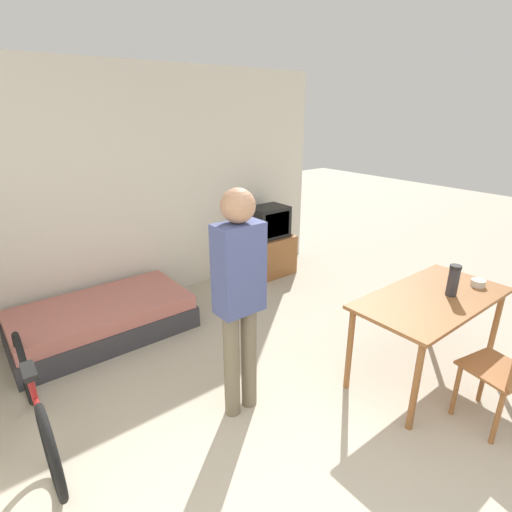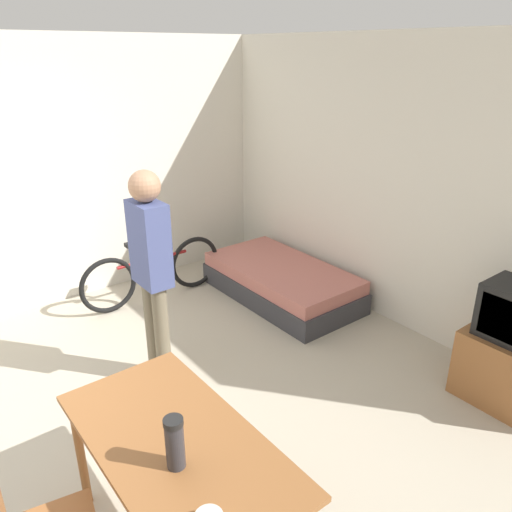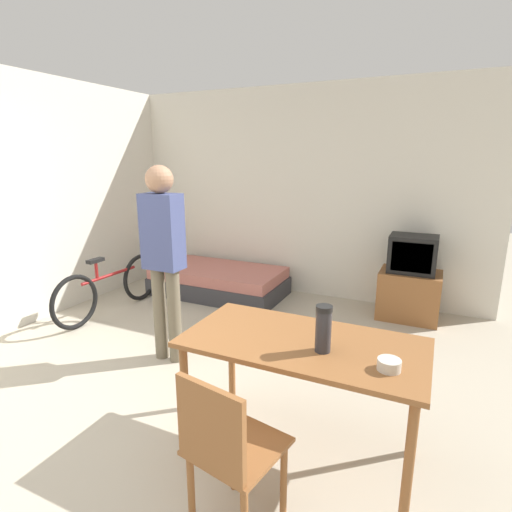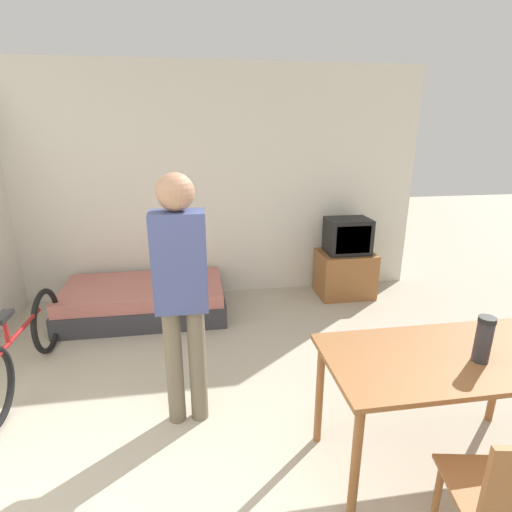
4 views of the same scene
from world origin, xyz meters
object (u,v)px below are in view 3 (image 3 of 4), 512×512
Objects in this scene: dining_table at (302,355)px; wooden_chair at (226,449)px; bicycle at (111,288)px; daybed at (219,281)px; thermos_flask at (323,327)px; tv at (410,282)px; mate_bowl at (389,365)px; person_standing at (163,250)px.

wooden_chair reaches higher than dining_table.
dining_table reaches higher than bicycle.
daybed is at bearing 120.83° from wooden_chair.
daybed is 3.34m from thermos_flask.
tv is 2.75m from thermos_flask.
wooden_chair is at bearing -138.61° from mate_bowl.
daybed is at bearing 53.72° from bicycle.
wooden_chair is 3.32m from bicycle.
person_standing reaches higher than thermos_flask.
wooden_chair is (1.84, -3.09, 0.33)m from daybed.
wooden_chair is (-0.13, -0.69, -0.18)m from dining_table.
daybed is at bearing 105.48° from person_standing.
daybed is 1.98× the size of wooden_chair.
wooden_chair is 3.33× the size of thermos_flask.
bicycle is at bearing 143.58° from wooden_chair.
person_standing is (0.48, -1.75, 0.85)m from daybed.
dining_table is 3.10m from bicycle.
wooden_chair is at bearing -100.87° from dining_table.
daybed is 1.40m from bicycle.
mate_bowl is (2.48, -2.53, 0.62)m from daybed.
thermos_flask is at bearing -24.76° from bicycle.
thermos_flask is (0.27, 0.61, 0.41)m from wooden_chair.
bicycle is 6.10× the size of thermos_flask.
mate_bowl is at bearing -23.16° from bicycle.
mate_bowl is at bearing -8.77° from thermos_flask.
person_standing reaches higher than bicycle.
dining_table is 0.86× the size of bicycle.
thermos_flask reaches higher than daybed.
wooden_chair is 0.79m from thermos_flask.
daybed is 2.42m from tv.
bicycle is at bearing -157.50° from tv.
bicycle is 3.62m from mate_bowl.
person_standing is at bearing -25.63° from bicycle.
person_standing is 6.60× the size of thermos_flask.
tv is at bearing 84.09° from thermos_flask.
daybed is at bearing -174.95° from tv.
person_standing is at bearing 158.51° from mate_bowl.
dining_table is (1.98, -2.40, 0.50)m from daybed.
bicycle is at bearing 155.24° from thermos_flask.
wooden_chair is at bearing -59.17° from daybed.
dining_table is 0.53m from mate_bowl.
bicycle is (-3.22, -1.33, -0.11)m from tv.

